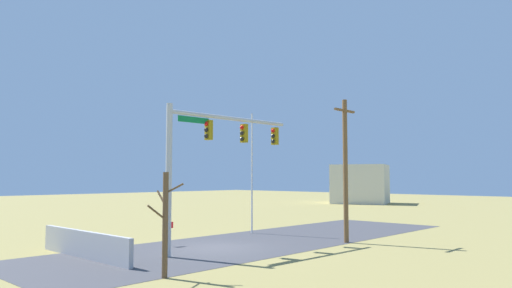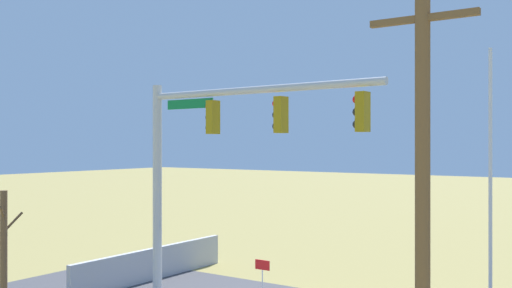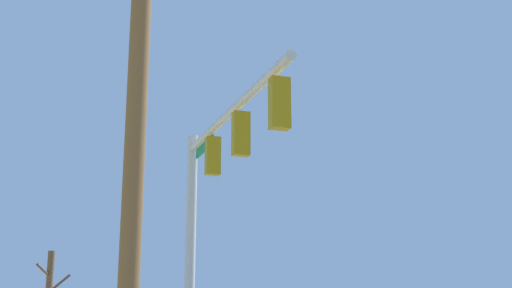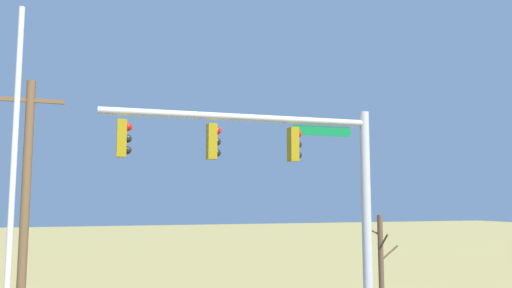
% 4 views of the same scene
% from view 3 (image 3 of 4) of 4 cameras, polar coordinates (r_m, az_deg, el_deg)
% --- Properties ---
extents(signal_mast, '(7.72, 0.57, 6.85)m').
position_cam_3_polar(signal_mast, '(15.71, -3.90, -4.20)').
color(signal_mast, '#B2B5BA').
rests_on(signal_mast, ground_plane).
extents(utility_pole, '(1.90, 0.26, 7.80)m').
position_cam_3_polar(utility_pole, '(8.01, -10.81, -1.35)').
color(utility_pole, brown).
rests_on(utility_pole, ground_plane).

